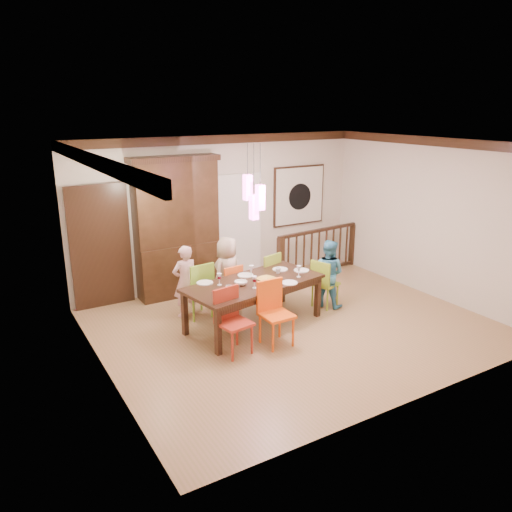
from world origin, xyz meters
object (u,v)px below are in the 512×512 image
chair_end_right (326,280)px  person_far_left (185,281)px  chair_far_left (197,285)px  dining_table (254,286)px  china_hutch (177,227)px  person_far_mid (227,273)px  balustrade (319,250)px  person_end_right (328,273)px

chair_end_right → person_far_left: (-2.29, 0.85, 0.12)m
chair_far_left → dining_table: bearing=123.2°
china_hutch → chair_far_left: bearing=-97.0°
chair_end_right → person_far_mid: size_ratio=0.67×
person_far_left → dining_table: bearing=127.4°
person_far_mid → balustrade: bearing=173.5°
chair_far_left → person_far_mid: (0.60, 0.05, 0.09)m
chair_far_left → china_hutch: (0.14, 1.14, 0.74)m
dining_table → china_hutch: (-0.50, 1.94, 0.62)m
chair_far_left → person_end_right: (2.18, -0.74, 0.05)m
balustrade → person_end_right: 1.83m
china_hutch → person_far_mid: (0.46, -1.09, -0.65)m
chair_end_right → person_end_right: size_ratio=0.71×
dining_table → chair_end_right: chair_end_right is taller
dining_table → chair_end_right: 1.50m
balustrade → person_far_left: bearing=-173.4°
dining_table → chair_far_left: size_ratio=2.47×
person_far_left → person_far_mid: bearing=171.7°
chair_end_right → china_hutch: 2.86m
dining_table → person_far_left: bearing=121.2°
chair_end_right → balustrade: bearing=-51.7°
balustrade → person_far_mid: person_far_mid is taller
person_far_left → person_end_right: person_far_left is taller
chair_far_left → person_far_left: (-0.16, 0.11, 0.07)m
china_hutch → person_far_mid: bearing=-66.9°
balustrade → person_far_mid: (-2.56, -0.74, 0.15)m
dining_table → person_end_right: 1.54m
person_far_mid → chair_far_left: bearing=-17.9°
china_hutch → person_far_mid: china_hutch is taller
person_far_left → chair_far_left: bearing=141.8°
dining_table → person_end_right: size_ratio=1.97×
chair_end_right → person_far_left: 2.45m
person_far_mid → person_end_right: (1.58, -0.79, -0.04)m
chair_far_left → china_hutch: china_hutch is taller
china_hutch → person_far_mid: size_ratio=2.00×
balustrade → person_far_mid: 2.67m
chair_far_left → balustrade: chair_far_left is taller
china_hutch → person_far_left: china_hutch is taller
chair_far_left → chair_end_right: size_ratio=1.12×
balustrade → person_end_right: (-0.98, -1.54, 0.11)m
balustrade → person_far_left: 3.39m
dining_table → chair_far_left: 1.03m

